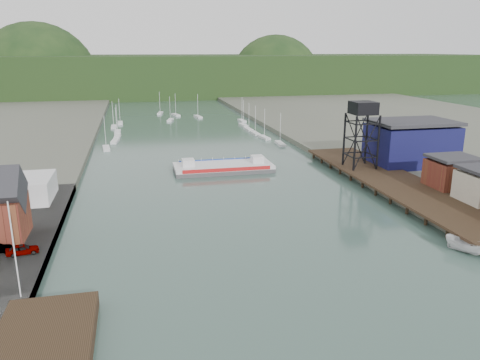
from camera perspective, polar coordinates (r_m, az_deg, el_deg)
name	(u,v)px	position (r m, az deg, el deg)	size (l,w,h in m)	color
ground	(310,320)	(56.97, 8.56, -16.49)	(600.00, 600.00, 0.00)	#2B433D
west_stage	(42,347)	(54.43, -22.95, -18.24)	(10.00, 18.00, 1.80)	black
east_pier	(394,181)	(109.16, 18.29, -0.15)	(14.00, 70.00, 2.45)	black
white_shed	(4,190)	(101.52, -26.85, -1.09)	(18.00, 12.00, 4.50)	silver
flagpole	(14,250)	(60.90, -25.80, -7.73)	(0.16, 0.16, 12.00)	silver
lift_tower	(363,112)	(116.66, 14.76, 8.01)	(6.50, 6.50, 16.00)	black
blue_shed	(411,143)	(127.18, 20.11, 4.24)	(20.50, 14.50, 11.30)	#0C0E37
marina_sailboats	(183,128)	(186.47, -6.95, 6.35)	(57.71, 92.65, 0.90)	silver
distant_hills	(153,78)	(346.89, -10.61, 12.14)	(500.00, 120.00, 80.00)	black
chain_ferry	(223,167)	(119.78, -2.04, 1.58)	(25.00, 10.29, 3.60)	#4B4A4D
motorboat	(465,246)	(79.90, 25.70, -7.22)	(2.35, 6.24, 2.41)	silver
car_west_a	(22,249)	(74.96, -25.01, -7.66)	(1.79, 4.45, 1.51)	#999999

